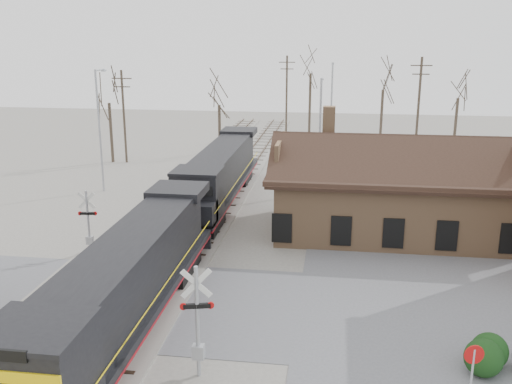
# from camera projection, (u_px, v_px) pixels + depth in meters

# --- Properties ---
(ground) EXTENTS (140.00, 140.00, 0.00)m
(ground) POSITION_uv_depth(u_px,v_px,m) (152.00, 302.00, 27.39)
(ground) COLOR #9A958B
(ground) RESTS_ON ground
(road) EXTENTS (60.00, 9.00, 0.03)m
(road) POSITION_uv_depth(u_px,v_px,m) (152.00, 302.00, 27.38)
(road) COLOR #5B5B60
(road) RESTS_ON ground
(track_main) EXTENTS (3.40, 90.00, 0.24)m
(track_main) POSITION_uv_depth(u_px,v_px,m) (216.00, 209.00, 41.68)
(track_main) COLOR #9A958B
(track_main) RESTS_ON ground
(track_siding) EXTENTS (3.40, 90.00, 0.24)m
(track_siding) POSITION_uv_depth(u_px,v_px,m) (157.00, 207.00, 42.29)
(track_siding) COLOR #9A958B
(track_siding) RESTS_ON ground
(depot) EXTENTS (15.20, 9.31, 7.90)m
(depot) POSITION_uv_depth(u_px,v_px,m) (389.00, 196.00, 36.58)
(depot) COLOR #9D7451
(depot) RESTS_ON ground
(locomotive_lead) EXTENTS (2.93, 19.65, 4.36)m
(locomotive_lead) POSITION_uv_depth(u_px,v_px,m) (121.00, 292.00, 23.26)
(locomotive_lead) COLOR black
(locomotive_lead) RESTS_ON ground
(locomotive_trailing) EXTENTS (2.93, 19.65, 4.13)m
(locomotive_trailing) POSITION_uv_depth(u_px,v_px,m) (219.00, 176.00, 42.28)
(locomotive_trailing) COLOR black
(locomotive_trailing) RESTS_ON ground
(crossbuck_near) EXTENTS (1.25, 0.39, 4.43)m
(crossbuck_near) POSITION_uv_depth(u_px,v_px,m) (198.00, 326.00, 20.97)
(crossbuck_near) COLOR #A5A8AD
(crossbuck_near) RESTS_ON ground
(crossbuck_far) EXTENTS (1.10, 0.29, 3.86)m
(crossbuck_far) POSITION_uv_depth(u_px,v_px,m) (89.00, 225.00, 32.87)
(crossbuck_far) COLOR #A5A8AD
(crossbuck_far) RESTS_ON ground
(do_not_enter_sign) EXTENTS (0.70, 0.18, 2.37)m
(do_not_enter_sign) POSITION_uv_depth(u_px,v_px,m) (473.00, 365.00, 19.30)
(do_not_enter_sign) COLOR #A5A8AD
(do_not_enter_sign) RESTS_ON ground
(hedge_a) EXTENTS (1.45, 1.45, 1.45)m
(hedge_a) POSITION_uv_depth(u_px,v_px,m) (484.00, 358.00, 21.35)
(hedge_a) COLOR black
(hedge_a) RESTS_ON ground
(hedge_b) EXTENTS (1.40, 1.40, 1.40)m
(hedge_b) POSITION_uv_depth(u_px,v_px,m) (490.00, 351.00, 21.87)
(hedge_b) COLOR black
(hedge_b) RESTS_ON ground
(streetlight_a) EXTENTS (0.25, 2.04, 9.80)m
(streetlight_a) POSITION_uv_depth(u_px,v_px,m) (100.00, 125.00, 45.50)
(streetlight_a) COLOR #A5A8AD
(streetlight_a) RESTS_ON ground
(streetlight_b) EXTENTS (0.25, 2.04, 9.15)m
(streetlight_b) POSITION_uv_depth(u_px,v_px,m) (320.00, 130.00, 45.29)
(streetlight_b) COLOR #A5A8AD
(streetlight_b) RESTS_ON ground
(streetlight_c) EXTENTS (0.25, 2.04, 9.78)m
(streetlight_c) POSITION_uv_depth(u_px,v_px,m) (331.00, 107.00, 56.99)
(streetlight_c) COLOR #A5A8AD
(streetlight_c) RESTS_ON ground
(utility_pole_a) EXTENTS (2.00, 0.24, 9.11)m
(utility_pole_a) POSITION_uv_depth(u_px,v_px,m) (124.00, 115.00, 56.05)
(utility_pole_a) COLOR #382D23
(utility_pole_a) RESTS_ON ground
(utility_pole_b) EXTENTS (2.00, 0.24, 9.94)m
(utility_pole_b) POSITION_uv_depth(u_px,v_px,m) (287.00, 95.00, 70.44)
(utility_pole_b) COLOR #382D23
(utility_pole_b) RESTS_ON ground
(utility_pole_c) EXTENTS (2.00, 0.24, 10.41)m
(utility_pole_c) POSITION_uv_depth(u_px,v_px,m) (418.00, 110.00, 54.46)
(utility_pole_c) COLOR #382D23
(utility_pole_c) RESTS_ON ground
(tree_a) EXTENTS (3.95, 3.95, 9.68)m
(tree_a) POSITION_uv_depth(u_px,v_px,m) (108.00, 93.00, 55.67)
(tree_a) COLOR #382D23
(tree_a) RESTS_ON ground
(tree_b) EXTENTS (3.44, 3.44, 8.43)m
(tree_b) POSITION_uv_depth(u_px,v_px,m) (219.00, 97.00, 60.44)
(tree_b) COLOR #382D23
(tree_b) RESTS_ON ground
(tree_c) EXTENTS (5.10, 5.10, 12.51)m
(tree_c) POSITION_uv_depth(u_px,v_px,m) (311.00, 63.00, 71.90)
(tree_c) COLOR #382D23
(tree_c) RESTS_ON ground
(tree_d) EXTENTS (4.13, 4.13, 10.13)m
(tree_d) POSITION_uv_depth(u_px,v_px,m) (384.00, 81.00, 65.94)
(tree_d) COLOR #382D23
(tree_d) RESTS_ON ground
(tree_e) EXTENTS (3.84, 3.84, 9.40)m
(tree_e) POSITION_uv_depth(u_px,v_px,m) (459.00, 89.00, 61.57)
(tree_e) COLOR #382D23
(tree_e) RESTS_ON ground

